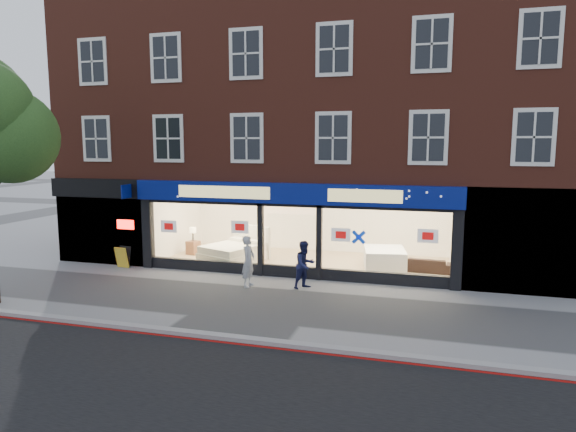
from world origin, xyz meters
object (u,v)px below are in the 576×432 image
at_px(mattress_stack, 384,258).
at_px(a_board, 123,257).
at_px(display_bed, 235,252).
at_px(sofa, 427,265).
at_px(pedestrian_grey, 248,261).
at_px(pedestrian_blue, 305,265).

relative_size(mattress_stack, a_board, 2.53).
xyz_separation_m(display_bed, a_board, (-3.75, -1.85, -0.06)).
bearing_deg(mattress_stack, sofa, -4.54).
xyz_separation_m(a_board, pedestrian_grey, (5.43, -1.11, 0.43)).
distance_m(sofa, pedestrian_blue, 4.78).
xyz_separation_m(mattress_stack, sofa, (1.52, -0.12, -0.11)).
xyz_separation_m(sofa, pedestrian_grey, (-5.57, -3.21, 0.48)).
distance_m(a_board, pedestrian_blue, 7.30).
bearing_deg(sofa, mattress_stack, 0.09).
height_order(display_bed, mattress_stack, display_bed).
xyz_separation_m(sofa, a_board, (-11.00, -2.11, 0.05)).
height_order(mattress_stack, sofa, mattress_stack).
bearing_deg(a_board, sofa, 16.60).
distance_m(mattress_stack, sofa, 1.53).
xyz_separation_m(display_bed, mattress_stack, (5.72, 0.38, 0.00)).
distance_m(mattress_stack, a_board, 9.74).
bearing_deg(mattress_stack, a_board, -166.78).
xyz_separation_m(display_bed, sofa, (7.24, 0.26, -0.11)).
bearing_deg(mattress_stack, display_bed, -176.22).
bearing_deg(pedestrian_grey, sofa, -55.96).
bearing_deg(sofa, pedestrian_grey, 34.60).
distance_m(mattress_stack, pedestrian_grey, 5.26).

